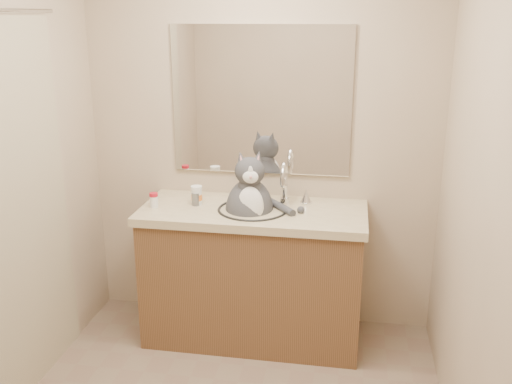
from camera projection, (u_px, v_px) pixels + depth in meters
The scene contains 8 objects.
room at pixel (213, 204), 2.37m from camera, with size 2.22×2.52×2.42m.
vanity at pixel (253, 271), 3.50m from camera, with size 1.34×0.59×1.12m.
mirror at pixel (261, 101), 3.46m from camera, with size 1.10×0.02×0.90m, color white.
shower_curtain at pixel (2, 219), 2.68m from camera, with size 0.02×1.30×1.93m.
cat at pixel (250, 206), 3.37m from camera, with size 0.46×0.37×0.57m.
pill_bottle_redcap at pixel (154, 200), 3.40m from camera, with size 0.06×0.06×0.09m.
pill_bottle_orange at pixel (197, 196), 3.44m from camera, with size 0.09×0.09×0.12m.
grey_canister at pixel (196, 199), 3.43m from camera, with size 0.05×0.05×0.08m.
Camera 1 is at (0.56, -2.19, 1.95)m, focal length 40.00 mm.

